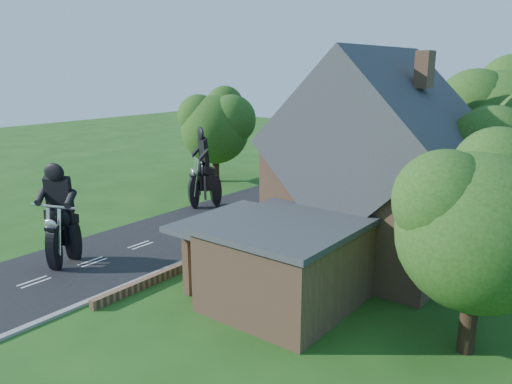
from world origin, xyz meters
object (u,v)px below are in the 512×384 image
Objects in this scene: annex at (284,262)px; motorcycle_follow at (205,195)px; garden_wall at (261,234)px; motorcycle_lead at (64,250)px; house at (375,173)px.

motorcycle_follow is (-12.33, 8.42, -0.94)m from annex.
motorcycle_lead is at bearing -118.99° from garden_wall.
house is at bearing -156.12° from motorcycle_follow.
house is at bearing -158.67° from motorcycle_lead.
motorcycle_lead is (-11.19, -10.01, -3.59)m from house.
garden_wall is 8.19m from annex.
motorcycle_follow is (-12.95, 1.62, -3.52)m from house.
house is 13.52m from motorcycle_follow.
annex is at bearing -95.24° from house.
house is at bearing 84.76° from annex.
garden_wall is at bearing -170.83° from house.
annex is (5.57, -5.80, 1.57)m from garden_wall.
annex is 14.96m from motorcycle_follow.
house is 7.30m from annex.
house is at bearing 9.17° from garden_wall.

